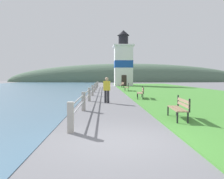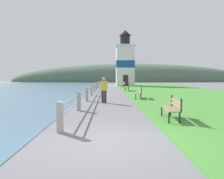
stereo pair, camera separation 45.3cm
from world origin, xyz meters
The scene contains 10 objects.
ground_plane centered at (0.00, 0.00, 0.00)m, with size 160.00×160.00×0.00m, color slate.
grass_verge centered at (7.62, 18.32, 0.03)m, with size 12.00×54.96×0.06m.
seawall_railing centered at (-1.52, 16.07, 0.55)m, with size 0.18×30.33×0.95m.
park_bench_near centered at (2.45, 2.71, 0.54)m, with size 0.60×1.64×0.94m.
park_bench_midway centered at (2.36, 10.93, 0.54)m, with size 0.71×1.90×0.94m.
park_bench_far centered at (2.26, 19.77, 0.54)m, with size 0.69×1.97×0.94m.
park_bench_by_lighthouse centered at (2.30, 28.03, 0.54)m, with size 0.70×1.88×0.94m.
lighthouse centered at (3.11, 34.87, 4.34)m, with size 3.74×3.74×10.26m.
person_strolling centered at (-0.31, 8.50, 0.91)m, with size 0.46×0.34×1.68m.
distant_hillside centered at (8.00, 66.64, 0.00)m, with size 80.00×16.00×12.00m.
Camera 2 is at (-0.05, -5.67, 1.72)m, focal length 35.00 mm.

